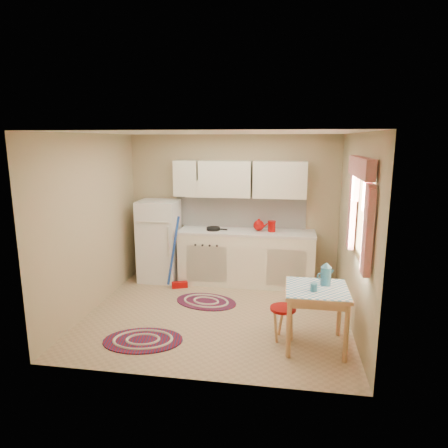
{
  "coord_description": "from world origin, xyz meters",
  "views": [
    {
      "loc": [
        0.92,
        -5.18,
        2.42
      ],
      "look_at": [
        0.06,
        0.25,
        1.25
      ],
      "focal_mm": 32.0,
      "sensor_mm": 36.0,
      "label": 1
    }
  ],
  "objects_px": {
    "fridge": "(159,241)",
    "table": "(316,318)",
    "base_cabinets": "(246,258)",
    "stool": "(283,323)"
  },
  "relations": [
    {
      "from": "fridge",
      "to": "table",
      "type": "bearing_deg",
      "value": -37.43
    },
    {
      "from": "fridge",
      "to": "base_cabinets",
      "type": "relative_size",
      "value": 0.62
    },
    {
      "from": "stool",
      "to": "table",
      "type": "bearing_deg",
      "value": -14.71
    },
    {
      "from": "table",
      "to": "fridge",
      "type": "bearing_deg",
      "value": 142.57
    },
    {
      "from": "fridge",
      "to": "stool",
      "type": "bearing_deg",
      "value": -40.51
    },
    {
      "from": "fridge",
      "to": "table",
      "type": "height_order",
      "value": "fridge"
    },
    {
      "from": "base_cabinets",
      "to": "stool",
      "type": "bearing_deg",
      "value": -71.09
    },
    {
      "from": "fridge",
      "to": "table",
      "type": "xyz_separation_m",
      "value": [
        2.54,
        -1.94,
        -0.34
      ]
    },
    {
      "from": "stool",
      "to": "base_cabinets",
      "type": "bearing_deg",
      "value": 108.91
    },
    {
      "from": "table",
      "to": "stool",
      "type": "height_order",
      "value": "table"
    }
  ]
}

